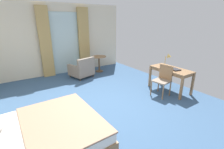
% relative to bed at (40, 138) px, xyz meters
% --- Properties ---
extents(ground, '(6.14, 7.41, 0.10)m').
position_rel_bed_xyz_m(ground, '(1.60, 0.73, -0.30)').
color(ground, '#38567A').
extents(wall_back, '(5.74, 0.12, 2.82)m').
position_rel_bed_xyz_m(wall_back, '(1.60, 4.17, 1.15)').
color(wall_back, beige).
rests_on(wall_back, ground).
extents(balcony_glass_door, '(1.15, 0.02, 2.48)m').
position_rel_bed_xyz_m(balcony_glass_door, '(1.88, 4.09, 0.99)').
color(balcony_glass_door, silver).
rests_on(balcony_glass_door, ground).
extents(curtain_panel_left, '(0.44, 0.10, 2.68)m').
position_rel_bed_xyz_m(curtain_panel_left, '(1.08, 3.99, 1.08)').
color(curtain_panel_left, tan).
rests_on(curtain_panel_left, ground).
extents(curtain_panel_right, '(0.47, 0.10, 2.68)m').
position_rel_bed_xyz_m(curtain_panel_right, '(2.67, 3.99, 1.08)').
color(curtain_panel_right, tan).
rests_on(curtain_panel_right, ground).
extents(bed, '(2.00, 1.80, 0.91)m').
position_rel_bed_xyz_m(bed, '(0.00, 0.00, 0.00)').
color(bed, olive).
rests_on(bed, ground).
extents(writing_desk, '(0.61, 1.26, 0.73)m').
position_rel_bed_xyz_m(writing_desk, '(3.95, 0.39, 0.39)').
color(writing_desk, olive).
rests_on(writing_desk, ground).
extents(desk_chair, '(0.49, 0.50, 0.91)m').
position_rel_bed_xyz_m(desk_chair, '(3.50, 0.31, 0.26)').
color(desk_chair, gray).
rests_on(desk_chair, ground).
extents(desk_lamp, '(0.21, 0.21, 0.45)m').
position_rel_bed_xyz_m(desk_lamp, '(4.07, 0.65, 0.79)').
color(desk_lamp, tan).
rests_on(desk_lamp, writing_desk).
extents(closed_book, '(0.29, 0.31, 0.03)m').
position_rel_bed_xyz_m(closed_book, '(3.93, 0.23, 0.50)').
color(closed_book, '#232328').
rests_on(closed_book, writing_desk).
extents(armchair_by_window, '(0.94, 0.93, 0.81)m').
position_rel_bed_xyz_m(armchair_by_window, '(2.14, 3.10, 0.07)').
color(armchair_by_window, gray).
rests_on(armchair_by_window, ground).
extents(round_cafe_table, '(0.61, 0.61, 0.69)m').
position_rel_bed_xyz_m(round_cafe_table, '(3.07, 3.41, 0.25)').
color(round_cafe_table, olive).
rests_on(round_cafe_table, ground).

